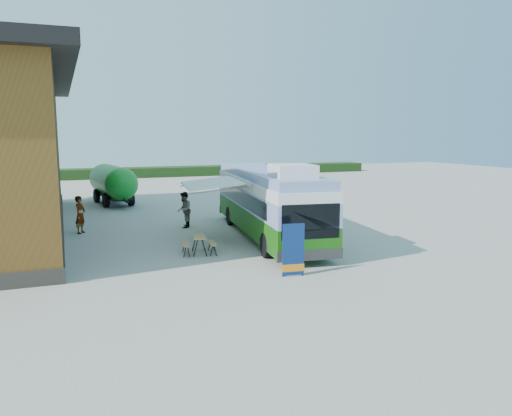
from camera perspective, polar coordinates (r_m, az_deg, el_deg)
name	(u,v)px	position (r m, az deg, el deg)	size (l,w,h in m)	color
ground	(261,264)	(17.71, 0.58, -6.41)	(100.00, 100.00, 0.00)	#BCB7AD
hedge	(200,171)	(55.92, -6.37, 4.26)	(40.00, 3.00, 1.00)	#264419
bus	(268,200)	(22.03, 1.34, 0.87)	(3.75, 11.36, 3.43)	#1D7012
awning	(217,183)	(21.24, -4.53, 2.91)	(2.86, 4.11, 0.50)	white
banner	(293,255)	(16.10, 4.28, -5.36)	(0.75, 0.24, 1.72)	navy
picnic_table	(199,241)	(19.17, -6.51, -3.72)	(1.41, 1.30, 0.70)	tan
person_a	(80,215)	(24.27, -19.44, -0.73)	(0.64, 0.42, 1.74)	#999999
person_b	(184,210)	(24.56, -8.23, -0.21)	(0.86, 0.67, 1.76)	#999999
slurry_tanker	(113,182)	(33.78, -16.06, 2.88)	(2.65, 6.80, 2.53)	#1A9329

